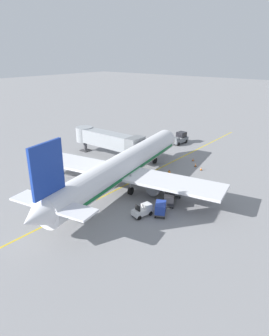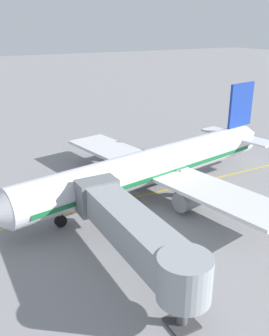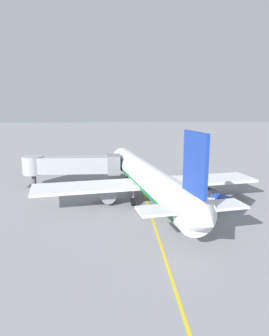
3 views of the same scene
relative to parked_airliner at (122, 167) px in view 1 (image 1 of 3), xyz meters
The scene contains 13 objects.
ground_plane 3.67m from the parked_airliner, 91.09° to the left, with size 400.00×400.00×0.00m, color gray.
gate_lead_in_line 3.67m from the parked_airliner, 91.09° to the left, with size 0.24×80.00×0.01m, color gold.
parked_airliner is the anchor object (origin of this frame).
jet_bridge 14.09m from the parked_airliner, 142.66° to the left, with size 15.56×3.50×4.98m.
pushback_tractor 25.62m from the parked_airliner, 101.92° to the left, with size 2.54×4.56×2.40m.
baggage_tug_lead 9.24m from the parked_airliner, 33.29° to the right, with size 1.81×2.72×1.62m.
baggage_cart_front 8.43m from the parked_airliner, 17.69° to the left, with size 2.20×2.87×1.58m.
baggage_cart_second_in_train 8.83m from the parked_airliner, ahead, with size 2.20×2.87×1.58m.
baggage_cart_third_in_train 9.91m from the parked_airliner, 20.58° to the right, with size 2.20×2.87×1.58m.
ground_crew_wing_walker 7.94m from the parked_airliner, 58.73° to the left, with size 0.70×0.37×1.69m.
safety_cone_nose_left 17.18m from the parked_airliner, 80.91° to the left, with size 0.36×0.36×0.59m.
safety_cone_nose_right 14.95m from the parked_airliner, 65.86° to the left, with size 0.36×0.36×0.59m.
safety_cone_wing_tip 15.35m from the parked_airliner, 72.89° to the left, with size 0.36×0.36×0.59m.
Camera 1 is at (26.95, -32.64, 18.80)m, focal length 32.21 mm.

